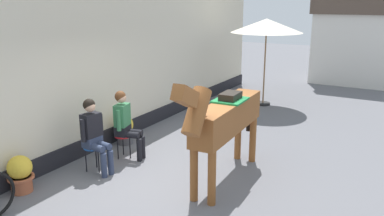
{
  "coord_description": "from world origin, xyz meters",
  "views": [
    {
      "loc": [
        3.29,
        -5.28,
        3.11
      ],
      "look_at": [
        -0.4,
        1.2,
        1.05
      ],
      "focal_mm": 36.78,
      "sensor_mm": 36.0,
      "label": 1
    }
  ],
  "objects_px": {
    "flower_planter_near": "(20,173)",
    "cafe_parasol": "(267,26)",
    "seated_visitor_far": "(125,121)",
    "seated_visitor_near": "(94,132)",
    "saddled_horse_center": "(225,119)",
    "flower_planter_far": "(125,129)"
  },
  "relations": [
    {
      "from": "saddled_horse_center",
      "to": "flower_planter_far",
      "type": "relative_size",
      "value": 4.69
    },
    {
      "from": "seated_visitor_near",
      "to": "flower_planter_near",
      "type": "distance_m",
      "value": 1.4
    },
    {
      "from": "flower_planter_near",
      "to": "cafe_parasol",
      "type": "height_order",
      "value": "cafe_parasol"
    },
    {
      "from": "flower_planter_near",
      "to": "flower_planter_far",
      "type": "distance_m",
      "value": 2.66
    },
    {
      "from": "seated_visitor_far",
      "to": "flower_planter_far",
      "type": "xyz_separation_m",
      "value": [
        -0.56,
        0.63,
        -0.44
      ]
    },
    {
      "from": "flower_planter_near",
      "to": "cafe_parasol",
      "type": "distance_m",
      "value": 7.86
    },
    {
      "from": "seated_visitor_far",
      "to": "cafe_parasol",
      "type": "relative_size",
      "value": 0.54
    },
    {
      "from": "cafe_parasol",
      "to": "saddled_horse_center",
      "type": "bearing_deg",
      "value": -77.34
    },
    {
      "from": "flower_planter_far",
      "to": "seated_visitor_near",
      "type": "bearing_deg",
      "value": -71.45
    },
    {
      "from": "flower_planter_far",
      "to": "cafe_parasol",
      "type": "height_order",
      "value": "cafe_parasol"
    },
    {
      "from": "saddled_horse_center",
      "to": "cafe_parasol",
      "type": "relative_size",
      "value": 1.16
    },
    {
      "from": "seated_visitor_far",
      "to": "cafe_parasol",
      "type": "height_order",
      "value": "cafe_parasol"
    },
    {
      "from": "saddled_horse_center",
      "to": "cafe_parasol",
      "type": "distance_m",
      "value": 5.67
    },
    {
      "from": "seated_visitor_near",
      "to": "flower_planter_near",
      "type": "height_order",
      "value": "seated_visitor_near"
    },
    {
      "from": "seated_visitor_near",
      "to": "flower_planter_near",
      "type": "relative_size",
      "value": 2.17
    },
    {
      "from": "saddled_horse_center",
      "to": "cafe_parasol",
      "type": "bearing_deg",
      "value": 102.66
    },
    {
      "from": "seated_visitor_far",
      "to": "flower_planter_near",
      "type": "xyz_separation_m",
      "value": [
        -0.59,
        -2.03,
        -0.44
      ]
    },
    {
      "from": "saddled_horse_center",
      "to": "cafe_parasol",
      "type": "xyz_separation_m",
      "value": [
        -1.21,
        5.4,
        1.2
      ]
    },
    {
      "from": "cafe_parasol",
      "to": "seated_visitor_far",
      "type": "bearing_deg",
      "value": -100.05
    },
    {
      "from": "seated_visitor_near",
      "to": "flower_planter_near",
      "type": "bearing_deg",
      "value": -112.76
    },
    {
      "from": "flower_planter_far",
      "to": "cafe_parasol",
      "type": "relative_size",
      "value": 0.25
    },
    {
      "from": "saddled_horse_center",
      "to": "flower_planter_near",
      "type": "relative_size",
      "value": 4.69
    }
  ]
}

